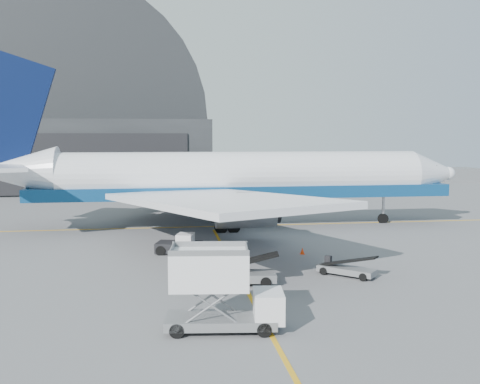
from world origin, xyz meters
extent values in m
plane|color=#565659|center=(0.00, 0.00, 0.00)|extent=(200.00, 200.00, 0.00)
cube|color=orange|center=(0.00, 20.00, 0.01)|extent=(80.00, 0.25, 0.02)
cube|color=orange|center=(0.00, -2.00, 0.01)|extent=(0.25, 40.00, 0.02)
cube|color=black|center=(-22.00, 65.00, 6.00)|extent=(50.00, 28.00, 12.00)
cube|color=black|center=(-22.00, 50.90, 5.00)|extent=(42.00, 0.40, 9.50)
cube|color=black|center=(38.00, 72.00, 0.00)|extent=(14.00, 8.00, 4.00)
cube|color=slate|center=(55.00, 68.00, 0.00)|extent=(8.00, 6.00, 2.80)
cylinder|color=white|center=(3.22, 19.62, 5.29)|extent=(36.64, 4.88, 4.88)
cone|color=white|center=(23.78, 19.62, 5.29)|extent=(4.48, 4.88, 4.88)
sphere|color=white|center=(25.81, 19.62, 5.29)|extent=(1.42, 1.42, 1.42)
cone|color=white|center=(-18.66, 19.62, 5.90)|extent=(7.12, 4.88, 4.88)
cube|color=black|center=(22.56, 19.62, 5.90)|extent=(2.65, 2.24, 0.71)
cube|color=navy|center=(3.22, 19.62, 3.71)|extent=(42.74, 4.94, 1.22)
cube|color=white|center=(-0.85, 7.41, 4.27)|extent=(18.77, 24.95, 1.48)
cube|color=white|center=(-0.85, 31.83, 4.27)|extent=(18.77, 24.95, 1.48)
cube|color=white|center=(-19.17, 15.04, 6.51)|extent=(6.23, 8.52, 0.36)
cube|color=white|center=(-19.17, 24.20, 6.51)|extent=(6.23, 8.52, 0.36)
cube|color=#071135|center=(-19.68, 19.62, 11.91)|extent=(9.44, 0.51, 11.72)
cylinder|color=gray|center=(2.20, 11.48, 2.65)|extent=(5.29, 2.75, 2.75)
cylinder|color=gray|center=(2.20, 27.76, 2.65)|extent=(5.29, 2.75, 2.75)
cylinder|color=#A5A5AA|center=(18.49, 19.62, 1.42)|extent=(0.28, 0.28, 2.85)
cylinder|color=black|center=(18.49, 19.62, 0.46)|extent=(1.12, 0.36, 1.12)
cylinder|color=black|center=(1.18, 16.36, 0.56)|extent=(1.32, 0.46, 1.32)
cylinder|color=black|center=(1.18, 22.87, 0.56)|extent=(1.32, 0.46, 1.32)
cube|color=slate|center=(-2.28, -9.69, 0.49)|extent=(5.51, 2.71, 0.44)
cube|color=silver|center=(0.00, -9.95, 1.19)|extent=(1.64, 2.18, 1.41)
cube|color=black|center=(0.66, -10.02, 1.41)|extent=(0.26, 1.68, 0.80)
cube|color=silver|center=(-2.81, -9.63, 3.01)|extent=(3.94, 2.62, 1.77)
cylinder|color=black|center=(-0.37, -10.84, 0.35)|extent=(0.73, 0.34, 0.71)
cylinder|color=black|center=(-0.15, -8.99, 0.35)|extent=(0.73, 0.34, 0.71)
cylinder|color=black|center=(-4.40, -10.38, 0.35)|extent=(0.73, 0.34, 0.71)
cylinder|color=black|center=(-4.19, -8.53, 0.35)|extent=(0.73, 0.34, 0.71)
cube|color=black|center=(-3.76, 7.76, 0.48)|extent=(3.91, 2.80, 0.79)
cube|color=silver|center=(-3.25, 7.62, 1.19)|extent=(1.61, 1.86, 0.79)
cylinder|color=black|center=(-2.80, 6.58, 0.35)|extent=(0.85, 0.51, 0.79)
cylinder|color=black|center=(-2.34, 8.28, 0.35)|extent=(0.85, 0.51, 0.79)
cylinder|color=black|center=(-5.18, 7.23, 0.35)|extent=(0.85, 0.51, 0.79)
cylinder|color=black|center=(-4.72, 8.93, 0.35)|extent=(0.85, 0.51, 0.79)
cube|color=slate|center=(-0.45, -1.86, 0.51)|extent=(5.18, 2.32, 0.51)
cube|color=black|center=(-0.45, -1.86, 1.31)|extent=(5.43, 1.79, 1.45)
cube|color=black|center=(-2.40, -0.98, 1.08)|extent=(0.62, 0.52, 0.68)
cylinder|color=black|center=(1.25, -2.88, 0.34)|extent=(0.71, 0.37, 0.68)
cylinder|color=black|center=(1.45, -1.30, 0.34)|extent=(0.71, 0.37, 0.68)
cylinder|color=black|center=(-2.36, -2.42, 0.34)|extent=(0.71, 0.37, 0.68)
cylinder|color=black|center=(-2.16, -0.84, 0.34)|extent=(0.71, 0.37, 0.68)
cube|color=slate|center=(7.15, -0.89, 0.39)|extent=(3.72, 3.56, 0.39)
cube|color=black|center=(7.15, -0.89, 1.00)|extent=(3.61, 3.40, 1.12)
cube|color=black|center=(6.31, 0.53, 0.83)|extent=(0.56, 0.55, 0.52)
cylinder|color=black|center=(7.77, -2.28, 0.26)|extent=(0.53, 0.51, 0.52)
cylinder|color=black|center=(8.60, -1.38, 0.26)|extent=(0.53, 0.51, 0.52)
cylinder|color=black|center=(5.71, -0.40, 0.26)|extent=(0.53, 0.51, 0.52)
cylinder|color=black|center=(6.53, 0.51, 0.26)|extent=(0.53, 0.51, 0.52)
cube|color=#EF3707|center=(5.93, 5.98, 0.01)|extent=(0.36, 0.36, 0.03)
cone|color=#EF3707|center=(5.93, 5.98, 0.26)|extent=(0.36, 0.36, 0.52)
camera|label=1|loc=(-4.94, -34.50, 9.34)|focal=40.00mm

